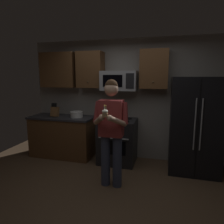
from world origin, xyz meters
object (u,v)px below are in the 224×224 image
(knife_block, at_px, (55,111))
(cupcake, at_px, (105,113))
(refrigerator, at_px, (195,125))
(oven_range, at_px, (118,141))
(bowl_large_white, at_px, (77,114))
(microwave, at_px, (119,81))
(person, at_px, (111,128))

(knife_block, xyz_separation_m, cupcake, (1.57, -1.28, 0.26))
(refrigerator, bearing_deg, knife_block, 179.82)
(refrigerator, bearing_deg, cupcake, -137.16)
(oven_range, relative_size, bowl_large_white, 3.31)
(refrigerator, bearing_deg, microwave, 173.97)
(oven_range, xyz_separation_m, refrigerator, (1.50, -0.04, 0.44))
(person, bearing_deg, refrigerator, 34.52)
(oven_range, xyz_separation_m, cupcake, (0.13, -1.31, 0.83))
(microwave, distance_m, person, 1.33)
(oven_range, relative_size, microwave, 1.26)
(refrigerator, relative_size, bowl_large_white, 6.40)
(microwave, bearing_deg, bowl_large_white, -173.77)
(knife_block, height_order, cupcake, cupcake)
(microwave, height_order, bowl_large_white, microwave)
(oven_range, distance_m, person, 1.13)
(bowl_large_white, xyz_separation_m, person, (1.06, -1.00, 0.01))
(oven_range, xyz_separation_m, person, (0.13, -0.98, 0.53))
(cupcake, bearing_deg, knife_block, 140.77)
(microwave, xyz_separation_m, cupcake, (0.13, -1.43, -0.43))
(microwave, height_order, cupcake, microwave)
(microwave, distance_m, cupcake, 1.50)
(knife_block, height_order, person, person)
(cupcake, bearing_deg, person, 90.00)
(bowl_large_white, bearing_deg, knife_block, -174.73)
(microwave, bearing_deg, person, -83.44)
(oven_range, xyz_separation_m, microwave, (0.00, 0.12, 1.26))
(bowl_large_white, bearing_deg, oven_range, -1.05)
(refrigerator, xyz_separation_m, cupcake, (-1.37, -1.27, 0.39))
(bowl_large_white, distance_m, person, 1.46)
(refrigerator, bearing_deg, bowl_large_white, 178.67)
(oven_range, height_order, cupcake, cupcake)
(bowl_large_white, distance_m, cupcake, 1.73)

